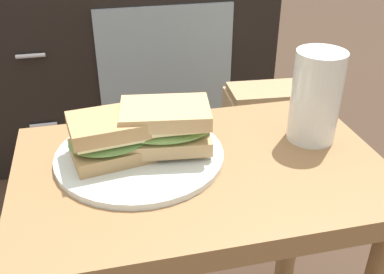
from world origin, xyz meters
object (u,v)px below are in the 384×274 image
at_px(sandwich_back, 165,126).
at_px(paper_bag, 264,149).
at_px(tv_cabinet, 121,60).
at_px(plate, 140,155).
at_px(sandwich_front, 110,138).
at_px(beer_glass, 316,97).

bearing_deg(sandwich_back, paper_bag, 49.52).
xyz_separation_m(tv_cabinet, plate, (-0.04, -0.91, 0.17)).
bearing_deg(tv_cabinet, sandwich_front, -95.32).
relative_size(plate, sandwich_back, 1.69).
relative_size(sandwich_back, beer_glass, 1.02).
xyz_separation_m(sandwich_back, paper_bag, (0.34, 0.40, -0.33)).
distance_m(tv_cabinet, plate, 0.93).
height_order(tv_cabinet, sandwich_front, tv_cabinet).
bearing_deg(beer_glass, sandwich_back, 179.09).
bearing_deg(sandwich_front, beer_glass, 0.05).
relative_size(tv_cabinet, beer_glass, 6.39).
height_order(sandwich_front, beer_glass, beer_glass).
bearing_deg(paper_bag, plate, -133.66).
distance_m(tv_cabinet, paper_bag, 0.62).
xyz_separation_m(tv_cabinet, beer_glass, (0.24, -0.91, 0.24)).
xyz_separation_m(tv_cabinet, sandwich_back, (-0.00, -0.91, 0.22)).
xyz_separation_m(plate, beer_glass, (0.29, -0.00, 0.07)).
bearing_deg(plate, sandwich_front, -177.20).
height_order(tv_cabinet, sandwich_back, tv_cabinet).
distance_m(plate, sandwich_front, 0.06).
bearing_deg(sandwich_front, plate, 2.80).
distance_m(plate, paper_bag, 0.62).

